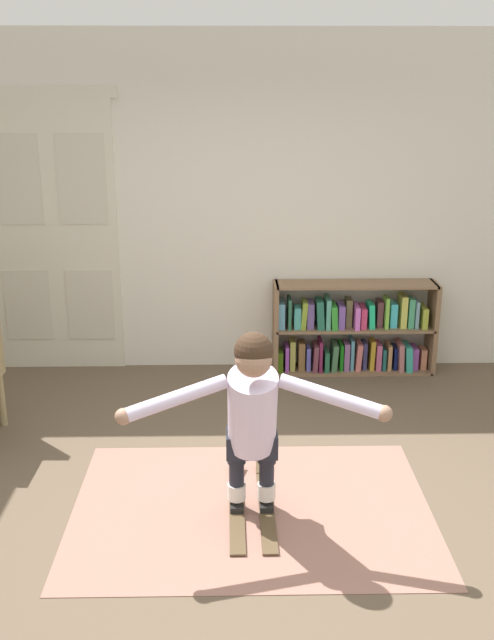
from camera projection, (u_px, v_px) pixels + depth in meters
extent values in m
plane|color=brown|center=(246.00, 524.00, 4.32)|extent=(7.20, 7.20, 0.00)
cube|color=silver|center=(241.00, 206.00, 6.34)|extent=(6.00, 0.10, 2.90)
cube|color=beige|center=(22.00, 240.00, 6.34)|extent=(0.55, 0.04, 2.35)
cube|color=beige|center=(16.00, 180.00, 6.16)|extent=(0.41, 0.01, 0.76)
cube|color=beige|center=(28.00, 305.00, 6.50)|extent=(0.41, 0.01, 0.64)
cube|color=beige|center=(86.00, 239.00, 6.35)|extent=(0.55, 0.04, 2.35)
cube|color=beige|center=(82.00, 179.00, 6.17)|extent=(0.41, 0.01, 0.76)
cube|color=beige|center=(90.00, 305.00, 6.51)|extent=(0.41, 0.01, 0.64)
cube|color=beige|center=(42.00, 91.00, 5.96)|extent=(1.22, 0.04, 0.10)
cube|color=#986B5D|center=(252.00, 509.00, 4.46)|extent=(2.17, 1.58, 0.01)
cube|color=#806146|center=(275.00, 328.00, 6.47)|extent=(0.04, 0.30, 0.81)
cube|color=#806146|center=(432.00, 327.00, 6.49)|extent=(0.04, 0.30, 0.81)
cube|color=#806146|center=(352.00, 369.00, 6.60)|extent=(1.39, 0.30, 0.02)
cube|color=#806146|center=(354.00, 328.00, 6.48)|extent=(1.39, 0.30, 0.02)
cube|color=#806146|center=(356.00, 284.00, 6.36)|extent=(1.39, 0.30, 0.02)
cube|color=#3C6511|center=(280.00, 360.00, 6.55)|extent=(0.05, 0.19, 0.18)
cube|color=purple|center=(287.00, 357.00, 6.55)|extent=(0.03, 0.19, 0.23)
cube|color=#9EA047|center=(292.00, 354.00, 6.55)|extent=(0.05, 0.16, 0.28)
cube|color=brown|center=(301.00, 355.00, 6.55)|extent=(0.06, 0.15, 0.26)
cube|color=#5C5FC8|center=(308.00, 358.00, 6.55)|extent=(0.04, 0.14, 0.21)
cube|color=brown|center=(315.00, 356.00, 6.54)|extent=(0.05, 0.22, 0.24)
cube|color=maroon|center=(320.00, 354.00, 6.54)|extent=(0.03, 0.22, 0.28)
cube|color=#246543|center=(326.00, 359.00, 6.55)|extent=(0.04, 0.21, 0.18)
cube|color=#416C48|center=(334.00, 355.00, 6.57)|extent=(0.06, 0.22, 0.24)
cube|color=#147015|center=(340.00, 355.00, 6.57)|extent=(0.03, 0.19, 0.24)
cube|color=#81578A|center=(346.00, 355.00, 6.56)|extent=(0.05, 0.17, 0.25)
cube|color=#559BB1|center=(351.00, 353.00, 6.57)|extent=(0.03, 0.19, 0.28)
cube|color=#CB6C69|center=(358.00, 355.00, 6.56)|extent=(0.06, 0.20, 0.25)
cube|color=navy|center=(364.00, 354.00, 6.58)|extent=(0.03, 0.15, 0.25)
cube|color=#B78E27|center=(372.00, 354.00, 6.56)|extent=(0.05, 0.14, 0.27)
cube|color=#B95680|center=(377.00, 355.00, 6.57)|extent=(0.05, 0.19, 0.24)
cube|color=#1E5957|center=(383.00, 358.00, 6.58)|extent=(0.03, 0.16, 0.19)
cube|color=#AF7C50|center=(388.00, 355.00, 6.59)|extent=(0.03, 0.20, 0.23)
cube|color=#0F1950|center=(394.00, 357.00, 6.59)|extent=(0.03, 0.17, 0.20)
cube|color=#A96769|center=(399.00, 355.00, 6.57)|extent=(0.05, 0.23, 0.25)
cube|color=teal|center=(407.00, 357.00, 6.56)|extent=(0.07, 0.23, 0.23)
cube|color=purple|center=(413.00, 357.00, 6.59)|extent=(0.05, 0.19, 0.20)
cube|color=tan|center=(422.00, 358.00, 6.60)|extent=(0.05, 0.15, 0.19)
cube|color=#5CA1C2|center=(281.00, 314.00, 6.44)|extent=(0.06, 0.21, 0.23)
cube|color=#285F44|center=(289.00, 312.00, 6.42)|extent=(0.03, 0.21, 0.27)
cube|color=teal|center=(297.00, 317.00, 6.43)|extent=(0.06, 0.16, 0.19)
cube|color=olive|center=(304.00, 314.00, 6.42)|extent=(0.06, 0.19, 0.25)
cube|color=#665092|center=(310.00, 314.00, 6.45)|extent=(0.06, 0.19, 0.23)
cube|color=#23664F|center=(320.00, 313.00, 6.41)|extent=(0.08, 0.19, 0.26)
cube|color=#4DA28B|center=(327.00, 312.00, 6.44)|extent=(0.04, 0.24, 0.27)
cube|color=green|center=(333.00, 316.00, 6.43)|extent=(0.06, 0.22, 0.21)
cube|color=#7450A9|center=(341.00, 315.00, 6.44)|extent=(0.06, 0.19, 0.21)
cube|color=brown|center=(348.00, 312.00, 6.45)|extent=(0.05, 0.15, 0.25)
cube|color=#D065CC|center=(356.00, 316.00, 6.43)|extent=(0.04, 0.23, 0.20)
cube|color=#CC3969|center=(362.00, 316.00, 6.46)|extent=(0.05, 0.21, 0.18)
cube|color=#1EC982|center=(370.00, 314.00, 6.45)|extent=(0.06, 0.19, 0.22)
cube|color=brown|center=(379.00, 313.00, 6.46)|extent=(0.05, 0.14, 0.24)
cube|color=#77C142|center=(386.00, 312.00, 6.42)|extent=(0.03, 0.16, 0.28)
cube|color=#3EBFD3|center=(392.00, 314.00, 6.46)|extent=(0.06, 0.15, 0.22)
cube|color=#C5C654|center=(402.00, 310.00, 6.45)|extent=(0.05, 0.19, 0.29)
cube|color=#409C6D|center=(410.00, 312.00, 6.43)|extent=(0.05, 0.15, 0.27)
cube|color=#6A97A8|center=(415.00, 313.00, 6.45)|extent=(0.03, 0.19, 0.24)
cube|color=#9AAA37|center=(423.00, 316.00, 6.46)|extent=(0.05, 0.23, 0.19)
cylinder|color=#96835A|center=(2.00, 399.00, 5.49)|extent=(0.05, 0.05, 0.42)
cube|color=brown|center=(237.00, 507.00, 4.46)|extent=(0.10, 0.95, 0.01)
cube|color=brown|center=(236.00, 466.00, 4.87)|extent=(0.09, 0.11, 0.06)
cube|color=black|center=(237.00, 506.00, 4.43)|extent=(0.08, 0.12, 0.04)
cube|color=brown|center=(266.00, 507.00, 4.46)|extent=(0.10, 0.95, 0.01)
cube|color=brown|center=(263.00, 466.00, 4.88)|extent=(0.09, 0.11, 0.06)
cube|color=black|center=(266.00, 505.00, 4.44)|extent=(0.08, 0.12, 0.04)
cylinder|color=white|center=(237.00, 491.00, 4.42)|extent=(0.11, 0.11, 0.10)
cylinder|color=#1F212C|center=(237.00, 462.00, 4.36)|extent=(0.09, 0.09, 0.30)
cylinder|color=#1F212C|center=(236.00, 446.00, 4.31)|extent=(0.11, 0.11, 0.22)
cylinder|color=white|center=(266.00, 491.00, 4.43)|extent=(0.11, 0.11, 0.10)
cylinder|color=#1F212C|center=(267.00, 461.00, 4.37)|extent=(0.09, 0.09, 0.30)
cylinder|color=#1F212C|center=(267.00, 445.00, 4.31)|extent=(0.11, 0.11, 0.22)
cube|color=#1F212C|center=(252.00, 443.00, 4.30)|extent=(0.30, 0.18, 0.14)
cylinder|color=silver|center=(252.00, 411.00, 4.14)|extent=(0.28, 0.44, 0.58)
sphere|color=#A17861|center=(253.00, 359.00, 3.89)|extent=(0.20, 0.20, 0.20)
sphere|color=#382619|center=(253.00, 351.00, 3.88)|extent=(0.21, 0.21, 0.21)
cylinder|color=silver|center=(175.00, 398.00, 3.90)|extent=(0.58, 0.28, 0.19)
sphere|color=#A17861|center=(123.00, 417.00, 3.82)|extent=(0.09, 0.09, 0.09)
cylinder|color=silver|center=(331.00, 397.00, 3.93)|extent=(0.58, 0.27, 0.19)
sphere|color=#A17861|center=(384.00, 413.00, 3.86)|extent=(0.09, 0.09, 0.09)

